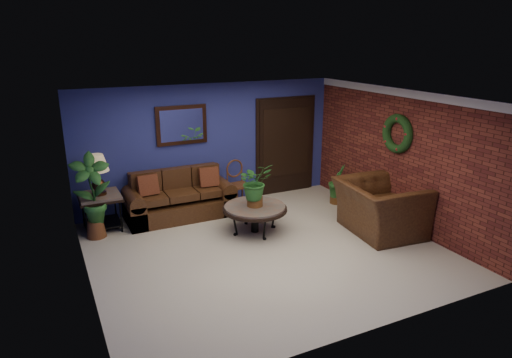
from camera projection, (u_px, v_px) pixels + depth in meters
name	position (u px, v px, depth m)	size (l,w,h in m)	color
floor	(265.00, 249.00, 7.57)	(5.50, 5.50, 0.00)	#BEB59D
wall_back	(210.00, 145.00, 9.34)	(5.50, 0.04, 2.50)	navy
wall_left	(81.00, 204.00, 6.05)	(0.04, 5.00, 2.50)	navy
wall_right_brick	(399.00, 158.00, 8.34)	(0.04, 5.00, 2.50)	maroon
ceiling	(266.00, 98.00, 6.82)	(5.50, 5.00, 0.02)	white
crown_molding	(404.00, 93.00, 7.97)	(0.03, 5.00, 0.14)	white
wall_mirror	(182.00, 125.00, 8.92)	(1.02, 0.06, 0.77)	#3F2112
closet_door	(285.00, 146.00, 10.10)	(1.44, 0.06, 2.18)	black
wreath	(397.00, 134.00, 8.22)	(0.72, 0.72, 0.16)	black
sofa	(179.00, 201.00, 8.91)	(2.07, 0.89, 0.93)	#4D2F16
coffee_table	(255.00, 209.00, 8.13)	(1.15, 1.15, 0.50)	#58534D
end_table	(100.00, 202.00, 8.22)	(0.74, 0.74, 0.67)	#58534D
table_lamp	(97.00, 170.00, 8.03)	(0.43, 0.43, 0.71)	#3F2112
side_chair	(237.00, 180.00, 9.41)	(0.45, 0.45, 0.96)	brown
armchair	(379.00, 208.00, 8.10)	(1.43, 1.25, 0.93)	#4D2F16
coffee_plant	(255.00, 183.00, 7.99)	(0.62, 0.55, 0.78)	brown
floor_plant	(337.00, 183.00, 9.54)	(0.46, 0.41, 0.84)	brown
tall_plant	(92.00, 193.00, 7.80)	(0.70, 0.50, 1.51)	brown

